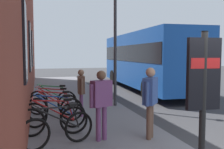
{
  "coord_description": "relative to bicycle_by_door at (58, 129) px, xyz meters",
  "views": [
    {
      "loc": [
        -3.44,
        3.24,
        2.18
      ],
      "look_at": [
        4.77,
        0.9,
        1.5
      ],
      "focal_mm": 41.82,
      "sensor_mm": 36.0,
      "label": 1
    }
  ],
  "objects": [
    {
      "name": "pedestrian_near_bus",
      "position": [
        2.68,
        -0.95,
        0.55
      ],
      "size": [
        0.59,
        0.27,
        1.55
      ],
      "color": "#723F72",
      "rests_on": "sidewalk_pavement"
    },
    {
      "name": "sidewalk_pavement",
      "position": [
        5.68,
        -1.09,
        -0.45
      ],
      "size": [
        24.0,
        3.5,
        0.12
      ],
      "primitive_type": "cube",
      "color": "slate",
      "rests_on": "ground"
    },
    {
      "name": "transit_info_sign",
      "position": [
        -2.34,
        -2.03,
        1.21
      ],
      "size": [
        0.1,
        0.55,
        2.4
      ],
      "color": "black",
      "rests_on": "sidewalk_pavement"
    },
    {
      "name": "station_facade",
      "position": [
        6.68,
        0.96,
        3.81
      ],
      "size": [
        22.0,
        0.65,
        8.66
      ],
      "color": "brown",
      "rests_on": "ground"
    },
    {
      "name": "bicycle_leaning_wall",
      "position": [
        3.85,
        -0.09,
        0.0
      ],
      "size": [
        0.64,
        1.72,
        0.97
      ],
      "color": "black",
      "rests_on": "sidewalk_pavement"
    },
    {
      "name": "bicycle_by_door",
      "position": [
        0.0,
        0.0,
        0.0
      ],
      "size": [
        0.71,
        1.69,
        0.97
      ],
      "color": "black",
      "rests_on": "sidewalk_pavement"
    },
    {
      "name": "bicycle_nearest_sign",
      "position": [
        0.85,
        0.06,
        0.0
      ],
      "size": [
        0.48,
        1.77,
        0.97
      ],
      "color": "black",
      "rests_on": "sidewalk_pavement"
    },
    {
      "name": "bicycle_end_of_row",
      "position": [
        3.07,
        -0.06,
        0.0
      ],
      "size": [
        0.71,
        1.69,
        0.97
      ],
      "color": "black",
      "rests_on": "sidewalk_pavement"
    },
    {
      "name": "bicycle_beside_lamp",
      "position": [
        1.52,
        -0.0,
        0.0
      ],
      "size": [
        0.58,
        1.74,
        0.97
      ],
      "color": "black",
      "rests_on": "sidewalk_pavement"
    },
    {
      "name": "bicycle_far_end",
      "position": [
        2.29,
        -0.06,
        0.0
      ],
      "size": [
        0.62,
        1.73,
        0.97
      ],
      "color": "black",
      "rests_on": "sidewalk_pavement"
    },
    {
      "name": "pedestrian_crossing_street",
      "position": [
        -0.03,
        -2.19,
        0.67
      ],
      "size": [
        0.54,
        0.51,
        1.73
      ],
      "color": "brown",
      "rests_on": "sidewalk_pavement"
    },
    {
      "name": "street_lamp",
      "position": [
        4.09,
        -2.54,
        2.89
      ],
      "size": [
        0.28,
        0.28,
        5.58
      ],
      "color": "#333338",
      "rests_on": "sidewalk_pavement"
    },
    {
      "name": "ground",
      "position": [
        3.68,
        -3.84,
        -0.51
      ],
      "size": [
        60.0,
        60.0,
        0.0
      ],
      "primitive_type": "plane",
      "color": "#38383A"
    },
    {
      "name": "city_bus",
      "position": [
        8.75,
        -5.84,
        1.41
      ],
      "size": [
        10.6,
        3.0,
        3.35
      ],
      "color": "#1951B2",
      "rests_on": "ground"
    },
    {
      "name": "pedestrian_by_facade",
      "position": [
        0.15,
        -1.02,
        0.63
      ],
      "size": [
        0.39,
        0.6,
        1.67
      ],
      "color": "#723F72",
      "rests_on": "sidewalk_pavement"
    }
  ]
}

